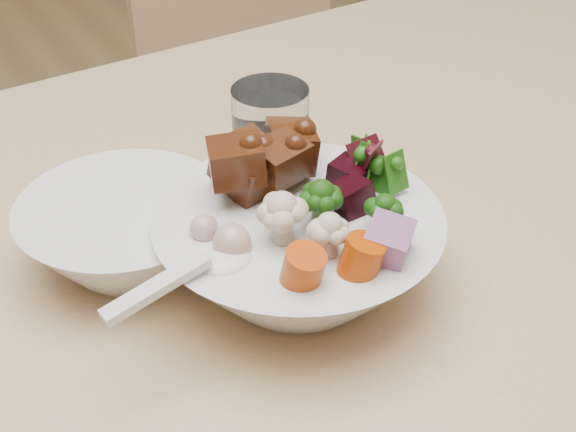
{
  "coord_description": "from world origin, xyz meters",
  "views": [
    {
      "loc": [
        -0.23,
        -0.57,
        1.24
      ],
      "look_at": [
        0.02,
        -0.15,
        0.88
      ],
      "focal_mm": 50.0,
      "sensor_mm": 36.0,
      "label": 1
    }
  ],
  "objects": [
    {
      "name": "chair_far",
      "position": [
        0.38,
        0.58,
        0.47
      ],
      "size": [
        0.41,
        0.41,
        0.84
      ],
      "rotation": [
        0.0,
        0.0,
        -0.05
      ],
      "color": "tan",
      "rests_on": "ground"
    },
    {
      "name": "soup_spoon",
      "position": [
        -0.06,
        -0.18,
        0.88
      ],
      "size": [
        0.12,
        0.04,
        0.02
      ],
      "rotation": [
        0.0,
        0.0,
        0.13
      ],
      "color": "silver",
      "rests_on": "food_bowl"
    },
    {
      "name": "food_bowl",
      "position": [
        0.03,
        -0.15,
        0.86
      ],
      "size": [
        0.22,
        0.22,
        0.12
      ],
      "color": "silver",
      "rests_on": "dining_table"
    },
    {
      "name": "dining_table",
      "position": [
        0.2,
        -0.17,
        0.73
      ],
      "size": [
        1.79,
        1.07,
        0.82
      ],
      "rotation": [
        0.0,
        0.0,
        0.05
      ],
      "color": "tan",
      "rests_on": "ground"
    },
    {
      "name": "side_bowl",
      "position": [
        -0.08,
        -0.06,
        0.85
      ],
      "size": [
        0.17,
        0.17,
        0.06
      ],
      "primitive_type": null,
      "color": "silver",
      "rests_on": "dining_table"
    },
    {
      "name": "water_glass",
      "position": [
        0.06,
        -0.04,
        0.87
      ],
      "size": [
        0.07,
        0.07,
        0.11
      ],
      "color": "white",
      "rests_on": "dining_table"
    }
  ]
}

